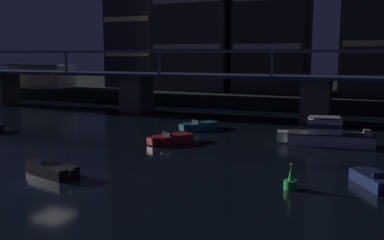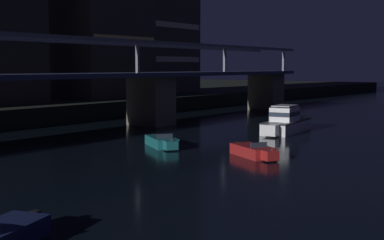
{
  "view_description": "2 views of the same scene",
  "coord_description": "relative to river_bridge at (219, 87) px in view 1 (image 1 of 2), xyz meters",
  "views": [
    {
      "loc": [
        20.26,
        -23.82,
        8.81
      ],
      "look_at": [
        4.52,
        14.6,
        2.62
      ],
      "focal_mm": 41.38,
      "sensor_mm": 36.0,
      "label": 1
    },
    {
      "loc": [
        -31.88,
        -3.62,
        6.65
      ],
      "look_at": [
        0.37,
        20.38,
        2.58
      ],
      "focal_mm": 49.43,
      "sensor_mm": 36.0,
      "label": 2
    }
  ],
  "objects": [
    {
      "name": "ground_plane",
      "position": [
        -0.0,
        -35.92,
        -4.22
      ],
      "size": [
        400.0,
        400.0,
        0.0
      ],
      "primitive_type": "plane",
      "color": "black"
    },
    {
      "name": "waterfront_pavilion",
      "position": [
        -41.94,
        11.91,
        0.22
      ],
      "size": [
        12.4,
        7.4,
        4.7
      ],
      "color": "#B2AD9E",
      "rests_on": "far_riverbank"
    },
    {
      "name": "far_riverbank",
      "position": [
        -0.0,
        48.01,
        -3.12
      ],
      "size": [
        240.0,
        80.0,
        2.2
      ],
      "primitive_type": "cube",
      "color": "black",
      "rests_on": "ground"
    },
    {
      "name": "speedboat_near_center",
      "position": [
        -1.28,
        -34.44,
        -3.8
      ],
      "size": [
        5.18,
        2.79,
        1.16
      ],
      "color": "black",
      "rests_on": "ground"
    },
    {
      "name": "speedboat_mid_right",
      "position": [
        20.86,
        -28.56,
        -3.8
      ],
      "size": [
        3.55,
        4.88,
        1.16
      ],
      "color": "#19234C",
      "rests_on": "ground"
    },
    {
      "name": "tower_west_low",
      "position": [
        -24.5,
        20.61,
        14.8
      ],
      "size": [
        10.41,
        9.52,
        33.94
      ],
      "color": "#282833",
      "rests_on": "far_riverbank"
    },
    {
      "name": "speedboat_far_left",
      "position": [
        1.85,
        -20.18,
        -3.8
      ],
      "size": [
        3.58,
        4.87,
        1.16
      ],
      "color": "maroon",
      "rests_on": "ground"
    },
    {
      "name": "channel_buoy",
      "position": [
        15.61,
        -31.24,
        -3.74
      ],
      "size": [
        0.9,
        0.9,
        1.76
      ],
      "color": "green",
      "rests_on": "ground"
    },
    {
      "name": "river_bridge",
      "position": [
        0.0,
        0.0,
        0.0
      ],
      "size": [
        86.86,
        6.4,
        9.38
      ],
      "color": "#605B51",
      "rests_on": "ground"
    },
    {
      "name": "speedboat_near_right",
      "position": [
        1.54,
        -11.59,
        -3.8
      ],
      "size": [
        3.76,
        4.81,
        1.16
      ],
      "color": "#196066",
      "rests_on": "ground"
    },
    {
      "name": "cabin_cruiser_near_left",
      "position": [
        16.37,
        -15.44,
        -3.17
      ],
      "size": [
        9.32,
        3.64,
        2.79
      ],
      "color": "silver",
      "rests_on": "ground"
    }
  ]
}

